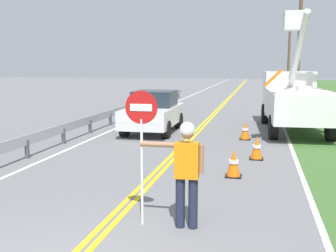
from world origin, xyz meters
The scene contains 14 objects.
centerline_yellow_left centered at (-0.09, 20.00, 0.01)m, with size 0.11×110.00×0.01m, color yellow.
centerline_yellow_right centered at (0.09, 20.00, 0.01)m, with size 0.11×110.00×0.01m, color yellow.
edge_line_right centered at (3.60, 20.00, 0.01)m, with size 0.12×110.00×0.01m, color silver.
edge_line_left centered at (-3.60, 20.00, 0.01)m, with size 0.12×110.00×0.01m, color silver.
flagger_worker centered at (1.34, 2.37, 1.05)m, with size 1.09×0.25×1.83m.
stop_sign_paddle centered at (0.57, 2.35, 1.71)m, with size 0.56×0.04×2.33m.
utility_bucket_truck centered at (3.92, 13.83, 1.40)m, with size 2.69×6.92×5.06m.
oncoming_sedan_nearest centered at (-1.75, 11.81, 0.83)m, with size 1.95×4.13×1.70m.
utility_pole_mid centered at (5.37, 29.24, 4.51)m, with size 1.80×0.28×8.65m.
utility_pole_far centered at (5.67, 45.11, 4.48)m, with size 1.80×0.28×8.58m.
traffic_cone_lead centered at (1.93, 5.73, 0.34)m, with size 0.40×0.40×0.70m.
traffic_cone_mid centered at (2.47, 7.78, 0.34)m, with size 0.40×0.40×0.70m.
traffic_cone_tail centered at (2.02, 10.92, 0.34)m, with size 0.40×0.40×0.70m.
guardrail_left_shoulder centered at (-4.20, 14.37, 0.52)m, with size 0.10×32.00×0.71m.
Camera 1 is at (2.50, -4.04, 2.75)m, focal length 42.76 mm.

